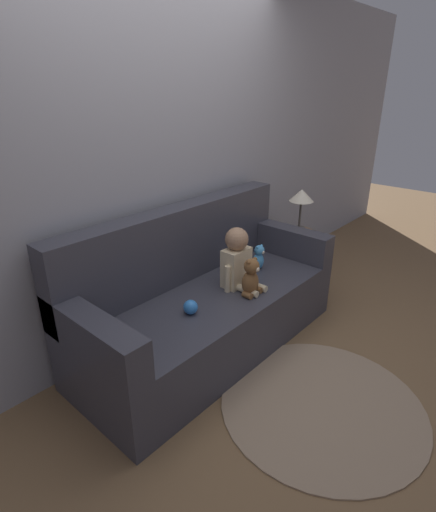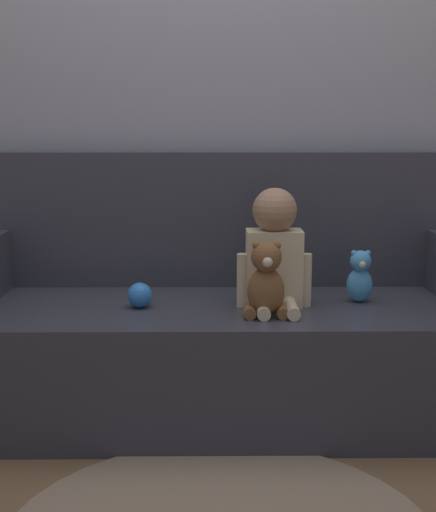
{
  "view_description": "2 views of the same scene",
  "coord_description": "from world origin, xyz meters",
  "px_view_note": "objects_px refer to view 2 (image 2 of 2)",
  "views": [
    {
      "loc": [
        -1.83,
        -1.69,
        1.81
      ],
      "look_at": [
        0.07,
        -0.01,
        0.71
      ],
      "focal_mm": 28.0,
      "sensor_mm": 36.0,
      "label": 1
    },
    {
      "loc": [
        -0.03,
        -2.67,
        1.12
      ],
      "look_at": [
        -0.01,
        -0.03,
        0.63
      ],
      "focal_mm": 50.0,
      "sensor_mm": 36.0,
      "label": 2
    }
  ],
  "objects_px": {
    "person_baby": "(274,252)",
    "plush_toy_side": "(360,276)",
    "couch": "(219,322)",
    "toy_ball": "(140,295)",
    "teddy_bear_brown": "(266,282)"
  },
  "relations": [
    {
      "from": "toy_ball",
      "to": "teddy_bear_brown",
      "type": "bearing_deg",
      "value": -15.87
    },
    {
      "from": "toy_ball",
      "to": "plush_toy_side",
      "type": "bearing_deg",
      "value": 5.16
    },
    {
      "from": "toy_ball",
      "to": "person_baby",
      "type": "bearing_deg",
      "value": 2.83
    },
    {
      "from": "couch",
      "to": "toy_ball",
      "type": "distance_m",
      "value": 0.37
    },
    {
      "from": "person_baby",
      "to": "teddy_bear_brown",
      "type": "distance_m",
      "value": 0.18
    },
    {
      "from": "person_baby",
      "to": "toy_ball",
      "type": "xyz_separation_m",
      "value": [
        -0.5,
        -0.02,
        -0.16
      ]
    },
    {
      "from": "person_baby",
      "to": "toy_ball",
      "type": "bearing_deg",
      "value": -177.17
    },
    {
      "from": "person_baby",
      "to": "plush_toy_side",
      "type": "distance_m",
      "value": 0.35
    },
    {
      "from": "plush_toy_side",
      "to": "toy_ball",
      "type": "relative_size",
      "value": 2.15
    },
    {
      "from": "teddy_bear_brown",
      "to": "toy_ball",
      "type": "bearing_deg",
      "value": 164.13
    },
    {
      "from": "couch",
      "to": "toy_ball",
      "type": "relative_size",
      "value": 21.72
    },
    {
      "from": "person_baby",
      "to": "plush_toy_side",
      "type": "xyz_separation_m",
      "value": [
        0.33,
        0.05,
        -0.11
      ]
    },
    {
      "from": "couch",
      "to": "person_baby",
      "type": "bearing_deg",
      "value": -34.06
    },
    {
      "from": "person_baby",
      "to": "plush_toy_side",
      "type": "height_order",
      "value": "person_baby"
    },
    {
      "from": "teddy_bear_brown",
      "to": "plush_toy_side",
      "type": "bearing_deg",
      "value": 28.82
    }
  ]
}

